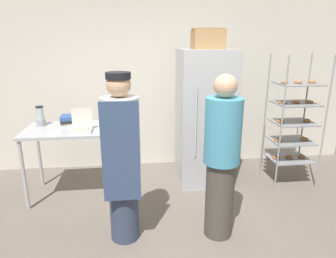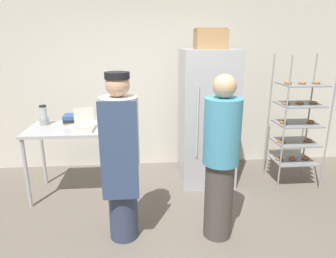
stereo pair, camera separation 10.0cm
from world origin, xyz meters
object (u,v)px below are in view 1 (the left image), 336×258
object	(u,v)px
blender_pitcher	(40,117)
person_customer	(221,158)
baking_rack	(293,122)
refrigerator	(205,118)
person_baker	(122,158)
donut_box	(81,128)
binder_stack	(72,120)
cardboard_storage_box	(208,39)

from	to	relation	value
blender_pitcher	person_customer	distance (m)	2.40
baking_rack	refrigerator	bearing A→B (deg)	171.36
baking_rack	person_baker	bearing A→B (deg)	-155.87
donut_box	baking_rack	bearing A→B (deg)	4.53
baking_rack	blender_pitcher	size ratio (longest dim) A/B	7.03
donut_box	person_customer	world-z (taller)	person_customer
person_baker	person_customer	distance (m)	0.99
refrigerator	person_customer	world-z (taller)	refrigerator
person_customer	binder_stack	bearing A→B (deg)	144.06
cardboard_storage_box	person_customer	xyz separation A→B (m)	(-0.14, -1.29, -1.14)
binder_stack	person_customer	distance (m)	2.05
baking_rack	blender_pitcher	bearing A→B (deg)	178.00
donut_box	person_customer	size ratio (longest dim) A/B	0.16
donut_box	person_customer	bearing A→B (deg)	-30.56
blender_pitcher	binder_stack	xyz separation A→B (m)	(0.39, -0.02, -0.05)
blender_pitcher	person_baker	distance (m)	1.59
baking_rack	person_customer	xyz separation A→B (m)	(-1.36, -1.11, -0.03)
baking_rack	person_baker	xyz separation A→B (m)	(-2.34, -1.05, 0.00)
binder_stack	cardboard_storage_box	xyz separation A→B (m)	(1.80, 0.09, 1.02)
blender_pitcher	cardboard_storage_box	distance (m)	2.40
cardboard_storage_box	blender_pitcher	bearing A→B (deg)	-178.26
person_baker	person_customer	world-z (taller)	person_baker
blender_pitcher	person_customer	world-z (taller)	person_customer
refrigerator	person_baker	size ratio (longest dim) A/B	1.09
cardboard_storage_box	person_baker	bearing A→B (deg)	-132.31
donut_box	blender_pitcher	world-z (taller)	donut_box
baking_rack	person_customer	bearing A→B (deg)	-140.87
blender_pitcher	binder_stack	size ratio (longest dim) A/B	0.92
refrigerator	cardboard_storage_box	xyz separation A→B (m)	(0.00, -0.00, 1.07)
binder_stack	person_baker	xyz separation A→B (m)	(0.67, -1.14, -0.10)
binder_stack	person_baker	world-z (taller)	person_baker
blender_pitcher	binder_stack	world-z (taller)	blender_pitcher
binder_stack	person_customer	xyz separation A→B (m)	(1.66, -1.20, -0.12)
baking_rack	blender_pitcher	world-z (taller)	baking_rack
refrigerator	blender_pitcher	xyz separation A→B (m)	(-2.19, -0.07, 0.10)
binder_stack	person_baker	bearing A→B (deg)	-59.50
baking_rack	donut_box	bearing A→B (deg)	-175.47
baking_rack	binder_stack	xyz separation A→B (m)	(-3.02, 0.09, 0.10)
blender_pitcher	baking_rack	bearing A→B (deg)	-2.00
refrigerator	binder_stack	xyz separation A→B (m)	(-1.80, -0.09, 0.05)
blender_pitcher	cardboard_storage_box	world-z (taller)	cardboard_storage_box
donut_box	person_customer	xyz separation A→B (m)	(1.49, -0.88, -0.11)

